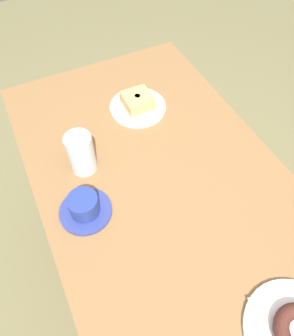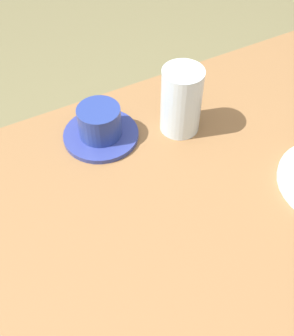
# 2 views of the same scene
# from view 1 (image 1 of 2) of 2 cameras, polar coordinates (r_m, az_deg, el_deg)

# --- Properties ---
(ground_plane) EXTENTS (6.00, 6.00, 0.00)m
(ground_plane) POSITION_cam_1_polar(r_m,az_deg,el_deg) (1.63, 2.12, -17.50)
(ground_plane) COLOR olive
(table) EXTENTS (1.30, 0.73, 0.75)m
(table) POSITION_cam_1_polar(r_m,az_deg,el_deg) (1.03, 3.23, -5.78)
(table) COLOR olive
(table) RESTS_ON ground_plane
(plate_glazed_square) EXTENTS (0.20, 0.20, 0.01)m
(plate_glazed_square) POSITION_cam_1_polar(r_m,az_deg,el_deg) (1.15, -1.66, 10.91)
(plate_glazed_square) COLOR white
(plate_glazed_square) RESTS_ON table
(napkin_glazed_square) EXTENTS (0.15, 0.15, 0.00)m
(napkin_glazed_square) POSITION_cam_1_polar(r_m,az_deg,el_deg) (1.15, -1.67, 11.18)
(napkin_glazed_square) COLOR white
(napkin_glazed_square) RESTS_ON plate_glazed_square
(donut_glazed_square) EXTENTS (0.10, 0.10, 0.04)m
(donut_glazed_square) POSITION_cam_1_polar(r_m,az_deg,el_deg) (1.13, -1.70, 12.05)
(donut_glazed_square) COLOR tan
(donut_glazed_square) RESTS_ON napkin_glazed_square
(water_glass) EXTENTS (0.08, 0.08, 0.14)m
(water_glass) POSITION_cam_1_polar(r_m,az_deg,el_deg) (0.95, -11.76, 2.59)
(water_glass) COLOR silver
(water_glass) RESTS_ON table
(coffee_cup) EXTENTS (0.15, 0.15, 0.07)m
(coffee_cup) POSITION_cam_1_polar(r_m,az_deg,el_deg) (0.89, -11.21, -6.86)
(coffee_cup) COLOR navy
(coffee_cup) RESTS_ON table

